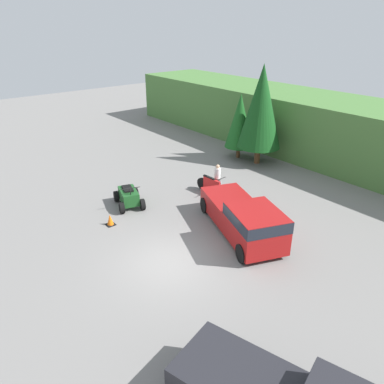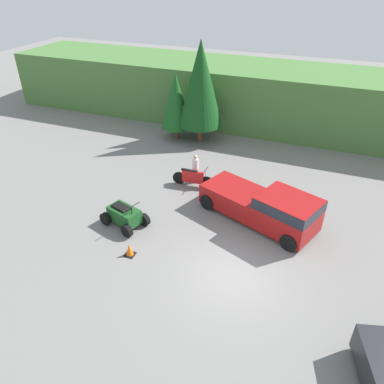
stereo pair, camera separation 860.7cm
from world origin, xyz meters
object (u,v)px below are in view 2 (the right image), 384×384
at_px(pickup_truck_red, 267,206).
at_px(dirt_bike, 193,178).
at_px(rider_person, 195,168).
at_px(traffic_cone, 129,250).
at_px(quad_atv, 124,216).

distance_m(pickup_truck_red, dirt_bike, 4.77).
relative_size(pickup_truck_red, rider_person, 3.62).
height_order(dirt_bike, traffic_cone, dirt_bike).
relative_size(pickup_truck_red, dirt_bike, 2.59).
distance_m(dirt_bike, traffic_cone, 6.14).
height_order(pickup_truck_red, quad_atv, pickup_truck_red).
distance_m(dirt_bike, quad_atv, 4.66).
distance_m(pickup_truck_red, rider_person, 4.98).
height_order(quad_atv, traffic_cone, quad_atv).
bearing_deg(quad_atv, pickup_truck_red, 39.89).
distance_m(pickup_truck_red, quad_atv, 6.49).
relative_size(pickup_truck_red, quad_atv, 2.53).
bearing_deg(traffic_cone, quad_atv, 125.20).
bearing_deg(rider_person, dirt_bike, -100.23).
distance_m(dirt_bike, rider_person, 0.60).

